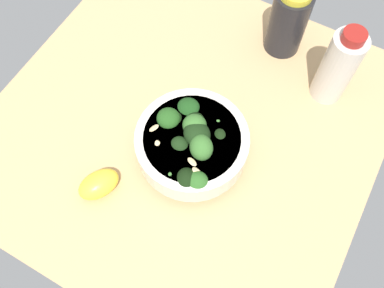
% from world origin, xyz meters
% --- Properties ---
extents(ground_plane, '(0.66, 0.66, 0.04)m').
position_xyz_m(ground_plane, '(0.00, 0.00, -0.02)').
color(ground_plane, tan).
extents(bowl_of_broccoli, '(0.18, 0.18, 0.10)m').
position_xyz_m(bowl_of_broccoli, '(0.04, -0.05, 0.04)').
color(bowl_of_broccoli, silver).
rests_on(bowl_of_broccoli, ground_plane).
extents(lemon_wedge, '(0.07, 0.08, 0.04)m').
position_xyz_m(lemon_wedge, '(-0.06, -0.17, 0.02)').
color(lemon_wedge, yellow).
rests_on(lemon_wedge, ground_plane).
extents(bottle_tall, '(0.07, 0.07, 0.14)m').
position_xyz_m(bottle_tall, '(0.08, 0.25, 0.07)').
color(bottle_tall, black).
rests_on(bottle_tall, ground_plane).
extents(bottle_short, '(0.06, 0.06, 0.16)m').
position_xyz_m(bottle_short, '(0.19, 0.18, 0.08)').
color(bottle_short, beige).
rests_on(bottle_short, ground_plane).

